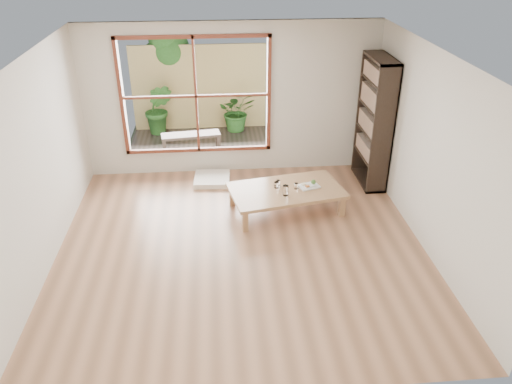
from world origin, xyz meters
TOP-DOWN VIEW (x-y plane):
  - ground at (0.00, 0.00)m, footprint 5.00×5.00m
  - low_table at (0.75, 0.92)m, footprint 1.84×1.26m
  - floor_cushion at (-0.39, 2.00)m, footprint 0.63×0.63m
  - bookshelf at (2.31, 1.80)m, footprint 0.34×0.96m
  - glass_tall at (0.71, 0.73)m, footprint 0.09×0.09m
  - glass_mid at (0.90, 0.93)m, footprint 0.06×0.06m
  - glass_short at (0.64, 1.06)m, footprint 0.06×0.06m
  - glass_small at (0.60, 0.98)m, footprint 0.07×0.07m
  - food_tray at (1.12, 0.97)m, footprint 0.36×0.30m
  - deck at (-0.60, 3.56)m, footprint 2.80×2.00m
  - garden_bench at (-0.78, 3.30)m, footprint 1.15×0.47m
  - bamboo_fence at (-0.60, 4.56)m, footprint 2.80×0.06m
  - shrub_right at (0.17, 4.33)m, footprint 0.83×0.74m
  - shrub_left at (-1.45, 4.28)m, footprint 0.67×0.58m
  - garden_tree at (-1.28, 4.86)m, footprint 1.04×0.85m

SIDE VIEW (x-z plane):
  - ground at x=0.00m, z-range 0.00..0.00m
  - deck at x=-0.60m, z-range -0.03..0.03m
  - floor_cushion at x=-0.39m, z-range 0.00..0.09m
  - garden_bench at x=-0.78m, z-range 0.14..0.50m
  - low_table at x=0.75m, z-range 0.14..0.51m
  - food_tray at x=1.12m, z-range 0.35..0.44m
  - glass_short at x=0.64m, z-range 0.37..0.45m
  - glass_mid at x=0.90m, z-range 0.37..0.46m
  - glass_small at x=0.60m, z-range 0.37..0.46m
  - shrub_right at x=0.17m, z-range 0.03..0.87m
  - glass_tall at x=0.71m, z-range 0.37..0.53m
  - shrub_left at x=-1.45m, z-range 0.02..1.09m
  - bamboo_fence at x=-0.60m, z-range 0.00..1.80m
  - bookshelf at x=2.31m, z-range 0.00..2.14m
  - garden_tree at x=-1.28m, z-range 0.52..2.74m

